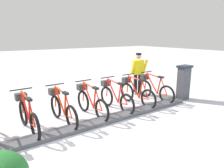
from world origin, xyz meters
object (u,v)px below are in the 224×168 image
Objects in this scene: bike_docked_2 at (115,97)px; bike_docked_5 at (27,115)px; bike_docked_3 at (91,102)px; worker_near_rack at (138,72)px; bike_docked_4 at (62,108)px; bike_docked_0 at (154,89)px; bike_docked_1 at (136,92)px; payment_kiosk at (183,82)px.

bike_docked_5 is (0.00, 2.66, 0.00)m from bike_docked_2.
worker_near_rack is at bearing -70.74° from bike_docked_3.
bike_docked_4 is at bearing -90.00° from bike_docked_5.
bike_docked_0 is 1.77m from bike_docked_2.
bike_docked_5 is at bearing 90.00° from bike_docked_2.
bike_docked_4 and bike_docked_5 have the same top height.
bike_docked_1 is 1.04× the size of worker_near_rack.
bike_docked_0 and bike_docked_1 have the same top height.
bike_docked_3 is (0.00, 2.66, 0.00)m from bike_docked_0.
bike_docked_2 is at bearing -90.00° from bike_docked_4.
bike_docked_0 is at bearing -90.00° from bike_docked_4.
bike_docked_2 is (0.57, 2.71, -0.24)m from payment_kiosk.
bike_docked_1 is at bearing -90.00° from bike_docked_5.
payment_kiosk is at bearing -149.83° from worker_near_rack.
bike_docked_3 is at bearing 90.00° from bike_docked_0.
worker_near_rack is (0.95, -3.60, 0.48)m from bike_docked_4.
worker_near_rack reaches higher than bike_docked_5.
bike_docked_1 is 1.00× the size of bike_docked_3.
payment_kiosk is 0.74× the size of bike_docked_1.
payment_kiosk is at bearing -99.03° from bike_docked_3.
worker_near_rack is (0.95, -4.49, 0.48)m from bike_docked_5.
bike_docked_0 is at bearing -90.00° from bike_docked_2.
bike_docked_2 is 1.00× the size of bike_docked_5.
worker_near_rack is (1.52, 0.88, 0.24)m from payment_kiosk.
bike_docked_3 is (0.00, 1.77, 0.00)m from bike_docked_1.
bike_docked_2 is at bearing 90.00° from bike_docked_0.
worker_near_rack is at bearing -44.82° from bike_docked_1.
bike_docked_5 is 4.61m from worker_near_rack.
payment_kiosk reaches higher than bike_docked_0.
worker_near_rack is (0.95, -1.83, 0.48)m from bike_docked_2.
payment_kiosk is 3.65m from bike_docked_3.
bike_docked_0 is at bearing 176.58° from worker_near_rack.
bike_docked_0 is 1.00× the size of bike_docked_2.
payment_kiosk reaches higher than bike_docked_4.
worker_near_rack is at bearing -78.06° from bike_docked_5.
bike_docked_1 and bike_docked_2 have the same top height.
bike_docked_2 is at bearing 117.42° from worker_near_rack.
bike_docked_1 is at bearing -90.00° from bike_docked_2.
bike_docked_3 is 1.00× the size of bike_docked_5.
bike_docked_3 is at bearing 90.00° from bike_docked_2.
worker_near_rack is at bearing 30.17° from payment_kiosk.
bike_docked_5 is at bearing 90.00° from bike_docked_3.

